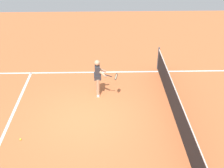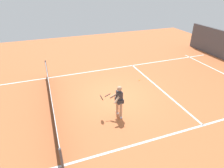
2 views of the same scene
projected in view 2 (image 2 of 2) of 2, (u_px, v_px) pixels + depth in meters
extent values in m
plane|color=#C66638|center=(116.00, 96.00, 10.57)|extent=(27.13, 27.13, 0.00)
cube|color=white|center=(159.00, 88.00, 11.40)|extent=(7.16, 0.10, 0.01)
cube|color=white|center=(148.00, 141.00, 7.61)|extent=(0.10, 18.87, 0.01)
cube|color=white|center=(97.00, 71.00, 13.53)|extent=(0.10, 18.87, 0.01)
cylinder|color=#4C4C51|center=(62.00, 161.00, 6.10)|extent=(0.08, 0.08, 1.11)
cylinder|color=#4C4C51|center=(46.00, 68.00, 12.51)|extent=(0.08, 0.08, 1.11)
cube|color=#232326|center=(52.00, 100.00, 9.33)|extent=(7.68, 0.02, 0.99)
cube|color=white|center=(50.00, 91.00, 9.09)|extent=(7.68, 0.02, 0.04)
cylinder|color=tan|center=(121.00, 110.00, 8.75)|extent=(0.13, 0.13, 0.78)
cylinder|color=tan|center=(117.00, 106.00, 9.04)|extent=(0.13, 0.13, 0.78)
cube|color=white|center=(121.00, 117.00, 8.91)|extent=(0.20, 0.10, 0.08)
cube|color=white|center=(117.00, 112.00, 9.20)|extent=(0.20, 0.10, 0.08)
cube|color=#2D2D33|center=(119.00, 96.00, 8.58)|extent=(0.33, 0.22, 0.52)
cube|color=#2D2D33|center=(119.00, 100.00, 8.68)|extent=(0.42, 0.31, 0.20)
sphere|color=tan|center=(119.00, 89.00, 8.39)|extent=(0.22, 0.22, 0.22)
cylinder|color=tan|center=(118.00, 98.00, 8.40)|extent=(0.31, 0.46, 0.37)
cylinder|color=tan|center=(115.00, 95.00, 8.64)|extent=(0.25, 0.48, 0.37)
cylinder|color=black|center=(108.00, 95.00, 8.71)|extent=(0.06, 0.30, 0.14)
torus|color=black|center=(102.00, 98.00, 8.63)|extent=(0.29, 0.14, 0.28)
cylinder|color=beige|center=(102.00, 98.00, 8.63)|extent=(0.25, 0.11, 0.23)
sphere|color=#D1E533|center=(139.00, 80.00, 12.20)|extent=(0.07, 0.07, 0.07)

